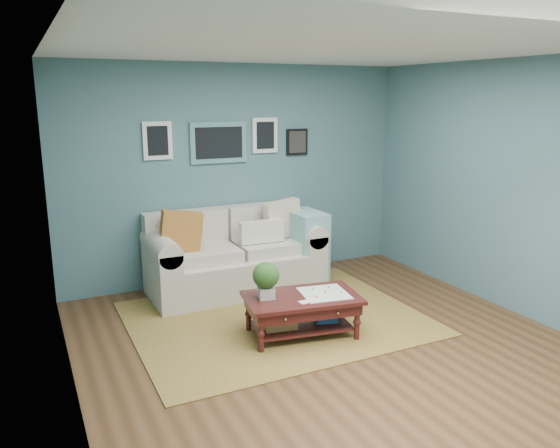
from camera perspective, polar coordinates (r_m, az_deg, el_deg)
room_shell at (r=4.77m, az=6.33°, el=1.69°), size 5.00×5.02×2.70m
area_rug at (r=5.88m, az=-0.47°, el=-9.82°), size 2.97×2.37×0.01m
loveseat at (r=6.64m, az=-4.09°, el=-3.13°), size 2.10×0.95×1.08m
coffee_table at (r=5.36m, az=1.68°, el=-8.27°), size 1.19×0.82×0.77m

